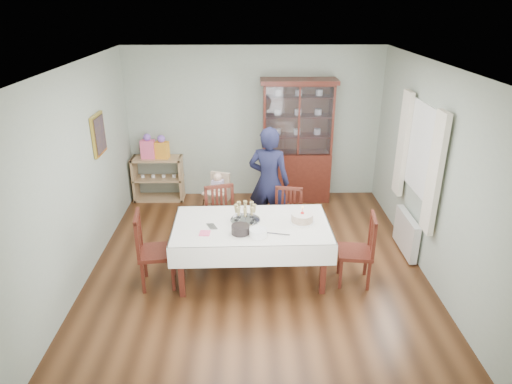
{
  "coord_description": "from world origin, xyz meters",
  "views": [
    {
      "loc": [
        -0.1,
        -5.46,
        3.43
      ],
      "look_at": [
        -0.01,
        0.2,
        1.01
      ],
      "focal_mm": 32.0,
      "sensor_mm": 36.0,
      "label": 1
    }
  ],
  "objects_px": {
    "chair_far_right": "(287,232)",
    "high_chair": "(219,207)",
    "chair_end_left": "(157,263)",
    "gift_bag_orange": "(162,148)",
    "dining_table": "(252,249)",
    "champagne_tray": "(245,216)",
    "china_cabinet": "(297,140)",
    "gift_bag_pink": "(148,147)",
    "birthday_cake": "(302,218)",
    "woman": "(269,182)",
    "sideboard": "(158,178)",
    "chair_end_right": "(355,263)",
    "chair_far_left": "(223,234)"
  },
  "relations": [
    {
      "from": "gift_bag_orange",
      "to": "china_cabinet",
      "type": "bearing_deg",
      "value": -0.04
    },
    {
      "from": "china_cabinet",
      "to": "champagne_tray",
      "type": "distance_m",
      "value": 2.61
    },
    {
      "from": "china_cabinet",
      "to": "gift_bag_orange",
      "type": "distance_m",
      "value": 2.39
    },
    {
      "from": "chair_far_right",
      "to": "high_chair",
      "type": "distance_m",
      "value": 1.24
    },
    {
      "from": "chair_end_right",
      "to": "gift_bag_pink",
      "type": "relative_size",
      "value": 2.12
    },
    {
      "from": "chair_far_right",
      "to": "gift_bag_pink",
      "type": "distance_m",
      "value": 3.06
    },
    {
      "from": "chair_far_left",
      "to": "gift_bag_orange",
      "type": "relative_size",
      "value": 2.35
    },
    {
      "from": "chair_end_left",
      "to": "gift_bag_orange",
      "type": "bearing_deg",
      "value": -0.52
    },
    {
      "from": "china_cabinet",
      "to": "chair_end_left",
      "type": "bearing_deg",
      "value": -127.03
    },
    {
      "from": "champagne_tray",
      "to": "birthday_cake",
      "type": "distance_m",
      "value": 0.73
    },
    {
      "from": "high_chair",
      "to": "china_cabinet",
      "type": "bearing_deg",
      "value": 59.46
    },
    {
      "from": "china_cabinet",
      "to": "chair_end_left",
      "type": "xyz_separation_m",
      "value": [
        -2.04,
        -2.7,
        -0.82
      ]
    },
    {
      "from": "china_cabinet",
      "to": "woman",
      "type": "bearing_deg",
      "value": -112.44
    },
    {
      "from": "chair_far_left",
      "to": "gift_bag_pink",
      "type": "xyz_separation_m",
      "value": [
        -1.4,
        1.94,
        0.7
      ]
    },
    {
      "from": "gift_bag_orange",
      "to": "high_chair",
      "type": "bearing_deg",
      "value": -48.25
    },
    {
      "from": "chair_far_right",
      "to": "dining_table",
      "type": "bearing_deg",
      "value": -117.4
    },
    {
      "from": "china_cabinet",
      "to": "chair_far_left",
      "type": "bearing_deg",
      "value": -122.45
    },
    {
      "from": "chair_far_right",
      "to": "chair_end_right",
      "type": "relative_size",
      "value": 0.97
    },
    {
      "from": "gift_bag_pink",
      "to": "gift_bag_orange",
      "type": "xyz_separation_m",
      "value": [
        0.25,
        0.0,
        -0.01
      ]
    },
    {
      "from": "dining_table",
      "to": "birthday_cake",
      "type": "distance_m",
      "value": 0.79
    },
    {
      "from": "dining_table",
      "to": "high_chair",
      "type": "bearing_deg",
      "value": 110.74
    },
    {
      "from": "champagne_tray",
      "to": "gift_bag_pink",
      "type": "height_order",
      "value": "gift_bag_pink"
    },
    {
      "from": "chair_end_left",
      "to": "champagne_tray",
      "type": "relative_size",
      "value": 2.57
    },
    {
      "from": "dining_table",
      "to": "champagne_tray",
      "type": "height_order",
      "value": "champagne_tray"
    },
    {
      "from": "dining_table",
      "to": "china_cabinet",
      "type": "distance_m",
      "value": 2.75
    },
    {
      "from": "gift_bag_pink",
      "to": "chair_end_right",
      "type": "bearing_deg",
      "value": -40.71
    },
    {
      "from": "chair_end_left",
      "to": "high_chair",
      "type": "distance_m",
      "value": 1.69
    },
    {
      "from": "birthday_cake",
      "to": "chair_far_right",
      "type": "bearing_deg",
      "value": 102.08
    },
    {
      "from": "champagne_tray",
      "to": "birthday_cake",
      "type": "bearing_deg",
      "value": -3.63
    },
    {
      "from": "chair_end_left",
      "to": "high_chair",
      "type": "xyz_separation_m",
      "value": [
        0.7,
        1.53,
        0.07
      ]
    },
    {
      "from": "high_chair",
      "to": "gift_bag_pink",
      "type": "distance_m",
      "value": 1.85
    },
    {
      "from": "high_chair",
      "to": "sideboard",
      "type": "bearing_deg",
      "value": 152.53
    },
    {
      "from": "chair_far_right",
      "to": "chair_end_left",
      "type": "bearing_deg",
      "value": -143.47
    },
    {
      "from": "chair_far_right",
      "to": "gift_bag_orange",
      "type": "bearing_deg",
      "value": 148.6
    },
    {
      "from": "dining_table",
      "to": "chair_far_left",
      "type": "height_order",
      "value": "chair_far_left"
    },
    {
      "from": "chair_far_right",
      "to": "china_cabinet",
      "type": "bearing_deg",
      "value": 90.97
    },
    {
      "from": "sideboard",
      "to": "chair_far_right",
      "type": "relative_size",
      "value": 0.98
    },
    {
      "from": "chair_far_right",
      "to": "high_chair",
      "type": "xyz_separation_m",
      "value": [
        -1.03,
        0.68,
        0.1
      ]
    },
    {
      "from": "chair_far_right",
      "to": "champagne_tray",
      "type": "relative_size",
      "value": 2.36
    },
    {
      "from": "chair_end_left",
      "to": "birthday_cake",
      "type": "xyz_separation_m",
      "value": [
        1.87,
        0.22,
        0.52
      ]
    },
    {
      "from": "dining_table",
      "to": "chair_end_right",
      "type": "relative_size",
      "value": 2.14
    },
    {
      "from": "chair_end_left",
      "to": "gift_bag_orange",
      "type": "relative_size",
      "value": 2.39
    },
    {
      "from": "china_cabinet",
      "to": "sideboard",
      "type": "relative_size",
      "value": 2.42
    },
    {
      "from": "china_cabinet",
      "to": "chair_end_right",
      "type": "bearing_deg",
      "value": -79.24
    },
    {
      "from": "dining_table",
      "to": "woman",
      "type": "distance_m",
      "value": 1.31
    },
    {
      "from": "woman",
      "to": "gift_bag_pink",
      "type": "height_order",
      "value": "woman"
    },
    {
      "from": "sideboard",
      "to": "chair_far_left",
      "type": "relative_size",
      "value": 0.91
    },
    {
      "from": "chair_far_left",
      "to": "chair_end_right",
      "type": "relative_size",
      "value": 1.04
    },
    {
      "from": "chair_end_right",
      "to": "high_chair",
      "type": "height_order",
      "value": "high_chair"
    },
    {
      "from": "chair_far_left",
      "to": "gift_bag_orange",
      "type": "bearing_deg",
      "value": 104.84
    }
  ]
}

